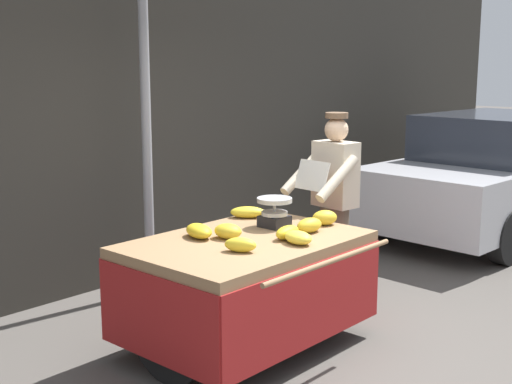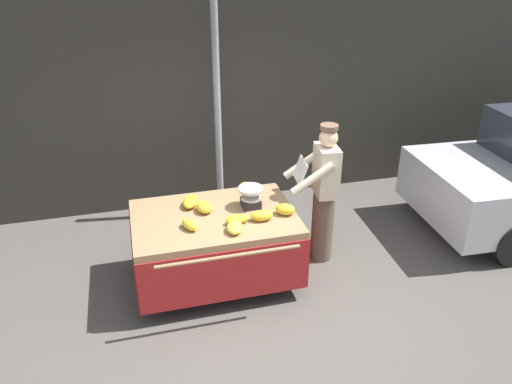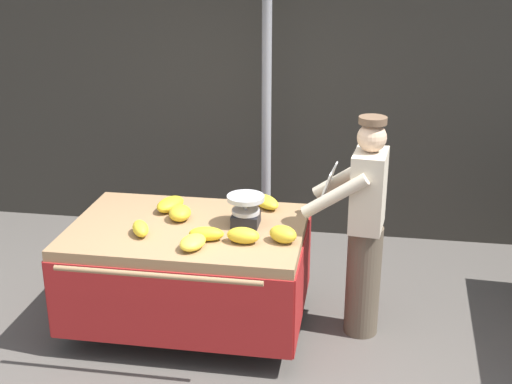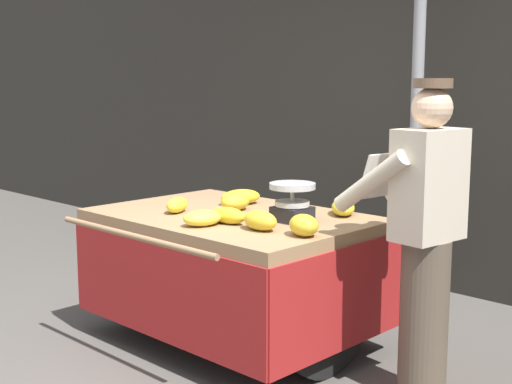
% 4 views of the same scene
% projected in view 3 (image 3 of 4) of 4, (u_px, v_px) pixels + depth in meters
% --- Properties ---
extents(ground_plane, '(60.00, 60.00, 0.00)m').
position_uv_depth(ground_plane, '(212.00, 368.00, 4.83)').
color(ground_plane, '#514C47').
extents(back_wall, '(16.00, 0.24, 3.60)m').
position_uv_depth(back_wall, '(267.00, 56.00, 6.66)').
color(back_wall, '#2D2B26').
rests_on(back_wall, ground).
extents(street_pole, '(0.09, 0.09, 3.12)m').
position_uv_depth(street_pole, '(267.00, 92.00, 6.22)').
color(street_pole, gray).
rests_on(street_pole, ground).
extents(banana_cart, '(1.77, 1.40, 0.86)m').
position_uv_depth(banana_cart, '(188.00, 252.00, 5.14)').
color(banana_cart, '#93704C').
rests_on(banana_cart, ground).
extents(weighing_scale, '(0.28, 0.28, 0.24)m').
position_uv_depth(weighing_scale, '(246.00, 210.00, 5.05)').
color(weighing_scale, black).
rests_on(weighing_scale, banana_cart).
extents(banana_bunch_0, '(0.26, 0.15, 0.10)m').
position_uv_depth(banana_bunch_0, '(206.00, 234.00, 4.81)').
color(banana_bunch_0, gold).
rests_on(banana_bunch_0, banana_cart).
extents(banana_bunch_1, '(0.25, 0.23, 0.12)m').
position_uv_depth(banana_bunch_1, '(283.00, 234.00, 4.78)').
color(banana_bunch_1, gold).
rests_on(banana_bunch_1, banana_cart).
extents(banana_bunch_2, '(0.25, 0.32, 0.10)m').
position_uv_depth(banana_bunch_2, '(170.00, 204.00, 5.34)').
color(banana_bunch_2, gold).
rests_on(banana_bunch_2, banana_cart).
extents(banana_bunch_3, '(0.24, 0.16, 0.11)m').
position_uv_depth(banana_bunch_3, '(243.00, 235.00, 4.77)').
color(banana_bunch_3, gold).
rests_on(banana_bunch_3, banana_cart).
extents(banana_bunch_4, '(0.20, 0.25, 0.10)m').
position_uv_depth(banana_bunch_4, '(140.00, 228.00, 4.90)').
color(banana_bunch_4, yellow).
rests_on(banana_bunch_4, banana_cart).
extents(banana_bunch_5, '(0.20, 0.24, 0.11)m').
position_uv_depth(banana_bunch_5, '(180.00, 213.00, 5.16)').
color(banana_bunch_5, gold).
rests_on(banana_bunch_5, banana_cart).
extents(banana_bunch_6, '(0.21, 0.27, 0.09)m').
position_uv_depth(banana_bunch_6, '(193.00, 242.00, 4.68)').
color(banana_bunch_6, yellow).
rests_on(banana_bunch_6, banana_cart).
extents(banana_bunch_7, '(0.30, 0.31, 0.10)m').
position_uv_depth(banana_bunch_7, '(266.00, 202.00, 5.41)').
color(banana_bunch_7, yellow).
rests_on(banana_bunch_7, banana_cart).
extents(vendor_person, '(0.61, 0.56, 1.71)m').
position_uv_depth(vendor_person, '(364.00, 228.00, 5.00)').
color(vendor_person, brown).
rests_on(vendor_person, ground).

